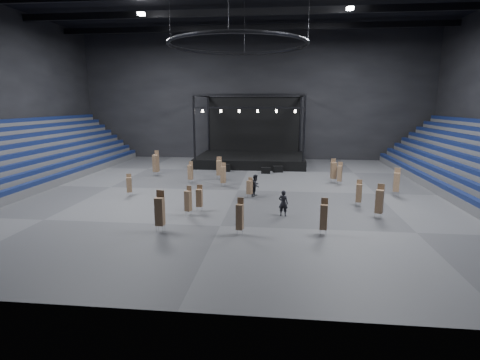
# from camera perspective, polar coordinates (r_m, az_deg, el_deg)

# --- Properties ---
(floor) EXTENTS (50.00, 50.00, 0.00)m
(floor) POSITION_cam_1_polar(r_m,az_deg,el_deg) (35.05, -0.30, -1.58)
(floor) COLOR #454648
(floor) RESTS_ON ground
(wall_back) EXTENTS (50.00, 0.20, 18.00)m
(wall_back) POSITION_cam_1_polar(r_m,az_deg,el_deg) (55.06, 2.21, 12.62)
(wall_back) COLOR black
(wall_back) RESTS_ON ground
(wall_front) EXTENTS (50.00, 0.20, 18.00)m
(wall_front) POSITION_cam_1_polar(r_m,az_deg,el_deg) (13.52, -10.79, 15.76)
(wall_front) COLOR black
(wall_front) RESTS_ON ground
(bleachers_left) EXTENTS (7.20, 40.00, 6.40)m
(bleachers_left) POSITION_cam_1_polar(r_m,az_deg,el_deg) (43.66, -31.78, 1.61)
(bleachers_left) COLOR #4F4F51
(bleachers_left) RESTS_ON floor
(stage) EXTENTS (14.00, 10.00, 9.20)m
(stage) POSITION_cam_1_polar(r_m,az_deg,el_deg) (50.72, 1.77, 4.17)
(stage) COLOR black
(stage) RESTS_ON floor
(truss_ring) EXTENTS (12.30, 12.30, 5.15)m
(truss_ring) POSITION_cam_1_polar(r_m,az_deg,el_deg) (34.50, -0.32, 19.95)
(truss_ring) COLOR black
(truss_ring) RESTS_ON ceiling
(flight_case_left) EXTENTS (1.34, 0.69, 0.89)m
(flight_case_left) POSITION_cam_1_polar(r_m,az_deg,el_deg) (44.80, -2.37, 1.88)
(flight_case_left) COLOR black
(flight_case_left) RESTS_ON floor
(flight_case_mid) EXTENTS (1.08, 0.56, 0.71)m
(flight_case_mid) POSITION_cam_1_polar(r_m,az_deg,el_deg) (43.53, 3.95, 1.46)
(flight_case_mid) COLOR black
(flight_case_mid) RESTS_ON floor
(flight_case_right) EXTENTS (1.24, 0.87, 0.75)m
(flight_case_right) POSITION_cam_1_polar(r_m,az_deg,el_deg) (44.42, 5.80, 1.66)
(flight_case_right) COLOR black
(flight_case_right) RESTS_ON floor
(chair_stack_0) EXTENTS (0.66, 0.66, 2.48)m
(chair_stack_0) POSITION_cam_1_polar(r_m,az_deg,el_deg) (28.01, 20.49, -2.98)
(chair_stack_0) COLOR silver
(chair_stack_0) RESTS_ON floor
(chair_stack_1) EXTENTS (0.50, 0.50, 2.31)m
(chair_stack_1) POSITION_cam_1_polar(r_m,az_deg,el_deg) (23.62, 12.65, -5.40)
(chair_stack_1) COLOR silver
(chair_stack_1) RESTS_ON floor
(chair_stack_2) EXTENTS (0.53, 0.53, 2.18)m
(chair_stack_2) POSITION_cam_1_polar(r_m,az_deg,el_deg) (27.26, -7.91, -3.09)
(chair_stack_2) COLOR silver
(chair_stack_2) RESTS_ON floor
(chair_stack_3) EXTENTS (0.52, 0.52, 2.21)m
(chair_stack_3) POSITION_cam_1_polar(r_m,az_deg,el_deg) (38.47, -7.57, 1.24)
(chair_stack_3) COLOR silver
(chair_stack_3) RESTS_ON floor
(chair_stack_4) EXTENTS (0.72, 0.72, 2.85)m
(chair_stack_4) POSITION_cam_1_polar(r_m,az_deg,el_deg) (42.95, -12.69, 2.57)
(chair_stack_4) COLOR silver
(chair_stack_4) RESTS_ON floor
(chair_stack_5) EXTENTS (0.45, 0.45, 2.00)m
(chair_stack_5) POSITION_cam_1_polar(r_m,az_deg,el_deg) (28.26, -6.21, -2.65)
(chair_stack_5) COLOR silver
(chair_stack_5) RESTS_ON floor
(chair_stack_6) EXTENTS (0.55, 0.55, 1.77)m
(chair_stack_6) POSITION_cam_1_polar(r_m,az_deg,el_deg) (32.10, 1.47, -1.06)
(chair_stack_6) COLOR silver
(chair_stack_6) RESTS_ON floor
(chair_stack_7) EXTENTS (0.51, 0.51, 2.34)m
(chair_stack_7) POSITION_cam_1_polar(r_m,az_deg,el_deg) (36.53, -2.58, 0.87)
(chair_stack_7) COLOR silver
(chair_stack_7) RESTS_ON floor
(chair_stack_8) EXTENTS (0.55, 0.55, 2.29)m
(chair_stack_8) POSITION_cam_1_polar(r_m,az_deg,el_deg) (38.54, 14.96, 1.03)
(chair_stack_8) COLOR silver
(chair_stack_8) RESTS_ON floor
(chair_stack_9) EXTENTS (0.64, 0.64, 2.49)m
(chair_stack_9) POSITION_cam_1_polar(r_m,az_deg,el_deg) (35.33, 22.75, -0.23)
(chair_stack_9) COLOR silver
(chair_stack_9) RESTS_ON floor
(chair_stack_10) EXTENTS (0.57, 0.57, 2.41)m
(chair_stack_10) POSITION_cam_1_polar(r_m,az_deg,el_deg) (40.03, -3.21, 1.92)
(chair_stack_10) COLOR silver
(chair_stack_10) RESTS_ON floor
(chair_stack_11) EXTENTS (0.51, 0.51, 2.13)m
(chair_stack_11) POSITION_cam_1_polar(r_m,az_deg,el_deg) (30.82, 17.66, -1.83)
(chair_stack_11) COLOR silver
(chair_stack_11) RESTS_ON floor
(chair_stack_12) EXTENTS (0.54, 0.54, 2.66)m
(chair_stack_12) POSITION_cam_1_polar(r_m,az_deg,el_deg) (24.08, -12.12, -4.59)
(chair_stack_12) COLOR silver
(chair_stack_12) RESTS_ON floor
(chair_stack_13) EXTENTS (0.55, 0.55, 1.97)m
(chair_stack_13) POSITION_cam_1_polar(r_m,az_deg,el_deg) (34.08, -16.54, -0.64)
(chair_stack_13) COLOR silver
(chair_stack_13) RESTS_ON floor
(chair_stack_14) EXTENTS (0.48, 0.48, 2.33)m
(chair_stack_14) POSITION_cam_1_polar(r_m,az_deg,el_deg) (23.08, -0.03, -5.53)
(chair_stack_14) COLOR silver
(chair_stack_14) RESTS_ON floor
(chair_stack_15) EXTENTS (0.61, 0.61, 2.47)m
(chair_stack_15) POSITION_cam_1_polar(r_m,az_deg,el_deg) (39.39, 14.07, 1.45)
(chair_stack_15) COLOR silver
(chair_stack_15) RESTS_ON floor
(man_center) EXTENTS (0.78, 0.62, 1.89)m
(man_center) POSITION_cam_1_polar(r_m,az_deg,el_deg) (27.12, 6.61, -3.52)
(man_center) COLOR black
(man_center) RESTS_ON floor
(crew_member) EXTENTS (1.01, 1.13, 1.92)m
(crew_member) POSITION_cam_1_polar(r_m,az_deg,el_deg) (32.73, 2.40, -0.81)
(crew_member) COLOR black
(crew_member) RESTS_ON floor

